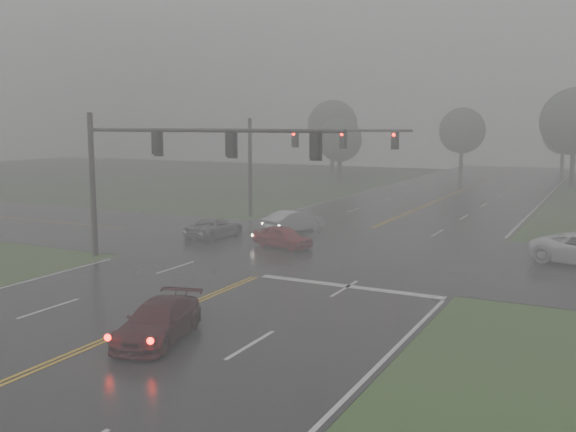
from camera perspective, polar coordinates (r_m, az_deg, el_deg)
The scene contains 14 objects.
main_road at distance 35.06m, azimuth 1.94°, elevation -3.44°, with size 18.00×160.00×0.02m, color black.
cross_street at distance 36.84m, azimuth 3.27°, elevation -2.87°, with size 120.00×14.00×0.02m, color black.
stop_bar at distance 28.30m, azimuth 5.37°, elevation -6.30°, with size 8.50×0.50×0.01m, color silver.
sedan_maroon at distance 21.91m, azimuth -11.41°, elevation -10.79°, with size 1.78×4.38×1.27m, color #34090F.
sedan_red at distance 36.91m, azimuth -0.47°, elevation -2.84°, with size 1.48×3.69×1.26m, color maroon.
sedan_silver at distance 42.14m, azimuth 0.51°, elevation -1.46°, with size 1.51×4.34×1.43m, color #B2B5BA.
car_grey at distance 40.60m, azimuth -6.51°, elevation -1.88°, with size 1.97×4.28×1.19m, color #5B5D63.
signal_gantry_near at distance 32.64m, azimuth -11.32°, elevation 5.12°, with size 14.61×0.34×7.66m.
signal_gantry_far at distance 46.99m, azimuth 0.71°, elevation 5.98°, with size 12.73×0.38×7.50m.
tree_nw_a at distance 78.28m, azimuth 4.64°, elevation 6.75°, with size 5.31×5.31×7.80m.
tree_ne_a at distance 78.37m, azimuth 24.16°, elevation 7.67°, with size 7.56×7.56×11.10m.
tree_n_mid at distance 92.49m, azimuth 15.22°, elevation 7.33°, with size 6.34×6.34×9.32m.
tree_nw_b at distance 91.31m, azimuth 3.98°, elevation 8.05°, with size 7.10×7.10×10.42m.
tree_n_far at distance 100.67m, azimuth 23.31°, elevation 6.65°, with size 5.71×5.71×8.39m.
Camera 1 is at (14.62, -11.07, 7.07)m, focal length 40.00 mm.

